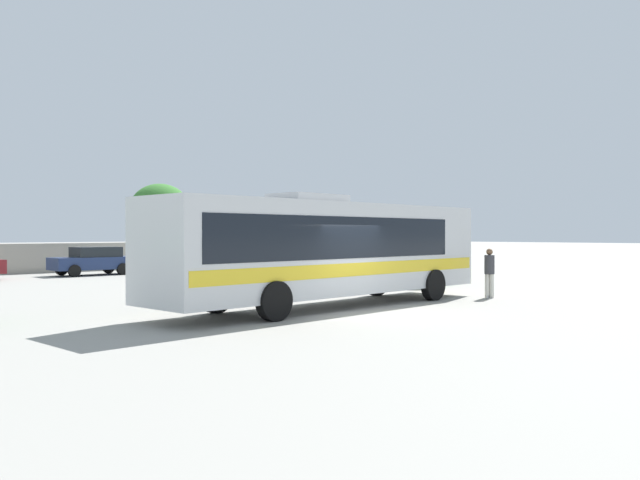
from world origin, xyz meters
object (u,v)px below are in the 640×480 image
(coach_bus_silver_yellow, at_px, (326,247))
(parked_car_third_dark_blue, at_px, (93,260))
(attendant_by_bus_door, at_px, (489,270))
(roadside_tree_right, at_px, (160,209))
(vendor_umbrella_secondary_green, at_px, (426,242))

(coach_bus_silver_yellow, height_order, parked_car_third_dark_blue, coach_bus_silver_yellow)
(attendant_by_bus_door, relative_size, roadside_tree_right, 0.28)
(attendant_by_bus_door, height_order, roadside_tree_right, roadside_tree_right)
(roadside_tree_right, bearing_deg, parked_car_third_dark_blue, -135.85)
(coach_bus_silver_yellow, relative_size, roadside_tree_right, 2.05)
(attendant_by_bus_door, distance_m, vendor_umbrella_secondary_green, 5.58)
(parked_car_third_dark_blue, xyz_separation_m, roadside_tree_right, (10.12, 9.82, 3.34))
(coach_bus_silver_yellow, relative_size, parked_car_third_dark_blue, 2.86)
(attendant_by_bus_door, bearing_deg, vendor_umbrella_secondary_green, 58.91)
(attendant_by_bus_door, xyz_separation_m, parked_car_third_dark_blue, (-3.98, 21.78, -0.17))
(parked_car_third_dark_blue, height_order, roadside_tree_right, roadside_tree_right)
(attendant_by_bus_door, xyz_separation_m, vendor_umbrella_secondary_green, (2.84, 4.72, 0.92))
(attendant_by_bus_door, xyz_separation_m, roadside_tree_right, (6.13, 31.60, 3.17))
(parked_car_third_dark_blue, bearing_deg, attendant_by_bus_door, -79.64)
(attendant_by_bus_door, distance_m, parked_car_third_dark_blue, 22.14)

